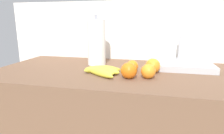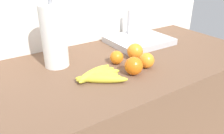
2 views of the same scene
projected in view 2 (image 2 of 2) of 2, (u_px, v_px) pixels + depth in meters
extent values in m
cube|color=brown|center=(113.00, 134.00, 1.27)|extent=(1.55, 0.68, 0.89)
cube|color=silver|center=(82.00, 76.00, 1.46)|extent=(1.95, 0.06, 1.30)
ellipsoid|color=yellow|center=(102.00, 79.00, 0.90)|extent=(0.19, 0.15, 0.03)
ellipsoid|color=gold|center=(99.00, 78.00, 0.91)|extent=(0.18, 0.11, 0.03)
ellipsoid|color=gold|center=(98.00, 77.00, 0.92)|extent=(0.18, 0.08, 0.03)
ellipsoid|color=gold|center=(99.00, 75.00, 0.93)|extent=(0.20, 0.05, 0.03)
ellipsoid|color=gold|center=(97.00, 74.00, 0.93)|extent=(0.19, 0.05, 0.04)
ellipsoid|color=gold|center=(95.00, 73.00, 0.94)|extent=(0.18, 0.09, 0.04)
ellipsoid|color=gold|center=(95.00, 73.00, 0.95)|extent=(0.20, 0.10, 0.03)
sphere|color=orange|center=(135.00, 51.00, 1.11)|extent=(0.08, 0.08, 0.08)
sphere|color=orange|center=(147.00, 60.00, 1.02)|extent=(0.07, 0.07, 0.07)
sphere|color=orange|center=(117.00, 57.00, 1.06)|extent=(0.06, 0.06, 0.06)
sphere|color=orange|center=(134.00, 66.00, 0.96)|extent=(0.08, 0.08, 0.08)
cylinder|color=white|center=(54.00, 37.00, 1.00)|extent=(0.11, 0.11, 0.28)
cylinder|color=gray|center=(54.00, 33.00, 0.99)|extent=(0.02, 0.02, 0.31)
cube|color=#B7BABF|center=(139.00, 40.00, 1.33)|extent=(0.34, 0.29, 0.03)
cylinder|color=#B2B2B7|center=(129.00, 22.00, 1.37)|extent=(0.02, 0.02, 0.15)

